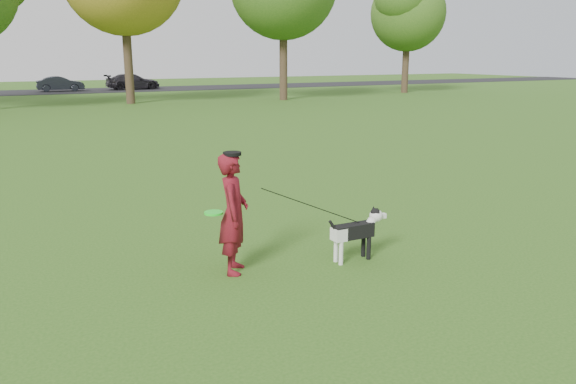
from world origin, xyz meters
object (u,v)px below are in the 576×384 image
dog (357,229)px  car_mid (60,84)px  man (234,214)px  car_right (133,82)px

dog → car_mid: car_mid is taller
dog → car_mid: 40.36m
man → dog: man is taller
man → car_mid: bearing=24.8°
man → car_right: man is taller
car_right → man: bearing=167.6°
man → car_mid: (2.03, 40.00, -0.19)m
dog → car_right: car_right is taller
man → dog: bearing=-74.8°
man → car_mid: man is taller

